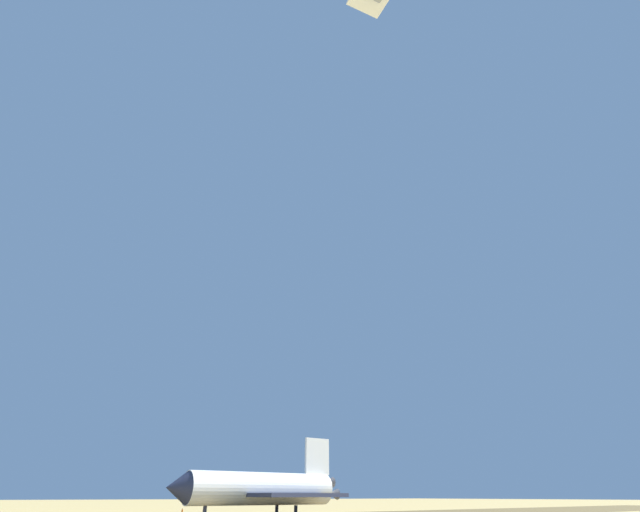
{
  "coord_description": "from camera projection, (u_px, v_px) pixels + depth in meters",
  "views": [
    {
      "loc": [
        43.2,
        90.76,
        4.06
      ],
      "look_at": [
        -4.6,
        14.29,
        52.84
      ],
      "focal_mm": 24.95,
      "sensor_mm": 36.0,
      "label": 1
    }
  ],
  "objects": [
    {
      "name": "ground_crew_near_nose",
      "position": [
        182.0,
        512.0,
        96.14
      ],
      "size": [
        0.29,
        0.65,
        1.73
      ],
      "rotation": [
        0.0,
        0.0,
        3.01
      ],
      "color": "orange",
      "rests_on": "ground"
    },
    {
      "name": "space_shuttle",
      "position": [
        260.0,
        489.0,
        90.33
      ],
      "size": [
        38.73,
        25.45,
        15.8
      ],
      "rotation": [
        0.0,
        0.0,
        0.09
      ],
      "color": "white",
      "rests_on": "ground"
    }
  ]
}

